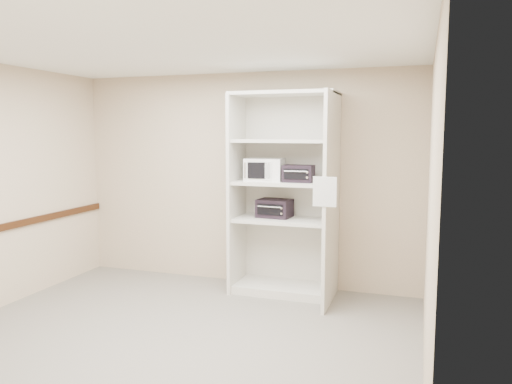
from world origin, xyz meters
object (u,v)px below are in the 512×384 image
(shelving_unit, at_px, (288,201))
(microwave, at_px, (265,170))
(toaster_oven_lower, at_px, (275,208))
(toaster_oven_upper, at_px, (299,174))

(shelving_unit, height_order, microwave, shelving_unit)
(toaster_oven_lower, bearing_deg, microwave, -152.53)
(microwave, xyz_separation_m, toaster_oven_lower, (0.11, 0.05, -0.47))
(shelving_unit, xyz_separation_m, toaster_oven_lower, (-0.18, 0.05, -0.10))
(shelving_unit, xyz_separation_m, toaster_oven_upper, (0.14, -0.04, 0.34))
(microwave, bearing_deg, toaster_oven_lower, 18.41)
(toaster_oven_upper, xyz_separation_m, toaster_oven_lower, (-0.32, 0.08, -0.44))
(shelving_unit, relative_size, microwave, 5.42)
(shelving_unit, bearing_deg, microwave, 179.87)
(shelving_unit, distance_m, toaster_oven_upper, 0.37)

